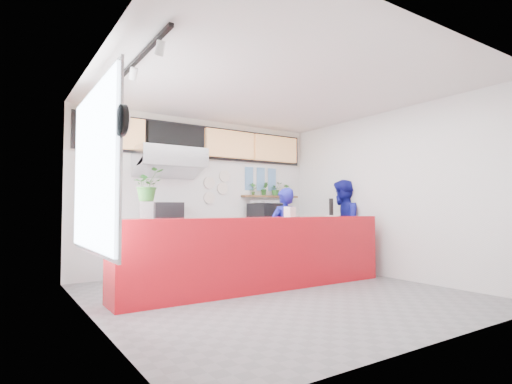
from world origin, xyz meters
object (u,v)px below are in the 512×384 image
pepper_mill (331,207)px  espresso_machine (266,214)px  staff_right (343,225)px  staff_center (285,233)px  panini_oven (169,215)px  service_counter (261,253)px

pepper_mill → espresso_machine: bearing=93.7°
pepper_mill → staff_right: bearing=34.0°
espresso_machine → pepper_mill: pepper_mill is taller
staff_right → pepper_mill: staff_right is taller
staff_center → staff_right: 1.52m
panini_oven → staff_right: size_ratio=0.27×
service_counter → pepper_mill: (1.47, -0.00, 0.71)m
service_counter → espresso_machine: bearing=53.1°
panini_oven → staff_center: bearing=-22.0°
staff_center → espresso_machine: bearing=-109.3°
service_counter → staff_center: (0.87, 0.54, 0.25)m
espresso_machine → pepper_mill: size_ratio=2.35×
panini_oven → espresso_machine: 2.15m
panini_oven → service_counter: bearing=-51.0°
staff_right → pepper_mill: 1.15m
staff_center → pepper_mill: (0.60, -0.55, 0.46)m
espresso_machine → staff_center: (-0.49, -1.26, -0.32)m
service_counter → panini_oven: (-0.80, 1.80, 0.57)m
service_counter → pepper_mill: bearing=-0.2°
staff_center → staff_right: staff_right is taller
espresso_machine → panini_oven: bearing=166.0°
staff_center → panini_oven: bearing=-35.2°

